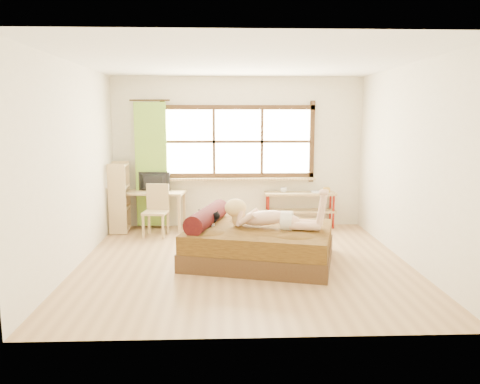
{
  "coord_description": "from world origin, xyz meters",
  "views": [
    {
      "loc": [
        -0.29,
        -6.22,
        1.98
      ],
      "look_at": [
        -0.04,
        0.2,
        0.95
      ],
      "focal_mm": 35.0,
      "sensor_mm": 36.0,
      "label": 1
    }
  ],
  "objects_px": {
    "bed": "(257,243)",
    "desk": "(153,197)",
    "kitten": "(208,218)",
    "chair": "(157,207)",
    "pipe_shelf": "(301,202)",
    "bookshelf": "(119,197)",
    "woman": "(271,207)"
  },
  "relations": [
    {
      "from": "desk",
      "to": "chair",
      "type": "xyz_separation_m",
      "value": [
        0.11,
        -0.37,
        -0.12
      ]
    },
    {
      "from": "kitten",
      "to": "pipe_shelf",
      "type": "relative_size",
      "value": 0.23
    },
    {
      "from": "bed",
      "to": "bookshelf",
      "type": "xyz_separation_m",
      "value": [
        -2.26,
        1.8,
        0.35
      ]
    },
    {
      "from": "desk",
      "to": "pipe_shelf",
      "type": "xyz_separation_m",
      "value": [
        2.64,
        0.12,
        -0.13
      ]
    },
    {
      "from": "bed",
      "to": "pipe_shelf",
      "type": "relative_size",
      "value": 1.77
    },
    {
      "from": "woman",
      "to": "bookshelf",
      "type": "relative_size",
      "value": 1.12
    },
    {
      "from": "bookshelf",
      "to": "desk",
      "type": "bearing_deg",
      "value": 5.21
    },
    {
      "from": "woman",
      "to": "chair",
      "type": "bearing_deg",
      "value": 153.61
    },
    {
      "from": "woman",
      "to": "desk",
      "type": "relative_size",
      "value": 1.16
    },
    {
      "from": "pipe_shelf",
      "to": "bookshelf",
      "type": "bearing_deg",
      "value": -176.22
    },
    {
      "from": "kitten",
      "to": "chair",
      "type": "bearing_deg",
      "value": 137.66
    },
    {
      "from": "kitten",
      "to": "pipe_shelf",
      "type": "bearing_deg",
      "value": 64.98
    },
    {
      "from": "bed",
      "to": "kitten",
      "type": "xyz_separation_m",
      "value": [
        -0.67,
        0.09,
        0.34
      ]
    },
    {
      "from": "woman",
      "to": "kitten",
      "type": "xyz_separation_m",
      "value": [
        -0.87,
        0.15,
        -0.17
      ]
    },
    {
      "from": "kitten",
      "to": "bookshelf",
      "type": "relative_size",
      "value": 0.24
    },
    {
      "from": "chair",
      "to": "pipe_shelf",
      "type": "distance_m",
      "value": 2.58
    },
    {
      "from": "bed",
      "to": "bookshelf",
      "type": "bearing_deg",
      "value": 156.63
    },
    {
      "from": "kitten",
      "to": "chair",
      "type": "relative_size",
      "value": 0.33
    },
    {
      "from": "bed",
      "to": "chair",
      "type": "height_order",
      "value": "chair"
    },
    {
      "from": "kitten",
      "to": "chair",
      "type": "xyz_separation_m",
      "value": [
        -0.91,
        1.43,
        -0.12
      ]
    },
    {
      "from": "woman",
      "to": "bookshelf",
      "type": "distance_m",
      "value": 3.09
    },
    {
      "from": "woman",
      "to": "kitten",
      "type": "relative_size",
      "value": 4.67
    },
    {
      "from": "woman",
      "to": "pipe_shelf",
      "type": "relative_size",
      "value": 1.06
    },
    {
      "from": "bed",
      "to": "kitten",
      "type": "height_order",
      "value": "bed"
    },
    {
      "from": "bed",
      "to": "desk",
      "type": "xyz_separation_m",
      "value": [
        -1.69,
        1.89,
        0.34
      ]
    },
    {
      "from": "kitten",
      "to": "bookshelf",
      "type": "distance_m",
      "value": 2.34
    },
    {
      "from": "kitten",
      "to": "desk",
      "type": "xyz_separation_m",
      "value": [
        -1.02,
        1.8,
        0.0
      ]
    },
    {
      "from": "woman",
      "to": "bookshelf",
      "type": "height_order",
      "value": "bookshelf"
    },
    {
      "from": "desk",
      "to": "chair",
      "type": "relative_size",
      "value": 1.34
    },
    {
      "from": "pipe_shelf",
      "to": "bookshelf",
      "type": "distance_m",
      "value": 3.22
    },
    {
      "from": "bed",
      "to": "desk",
      "type": "distance_m",
      "value": 2.56
    },
    {
      "from": "kitten",
      "to": "desk",
      "type": "distance_m",
      "value": 2.07
    }
  ]
}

